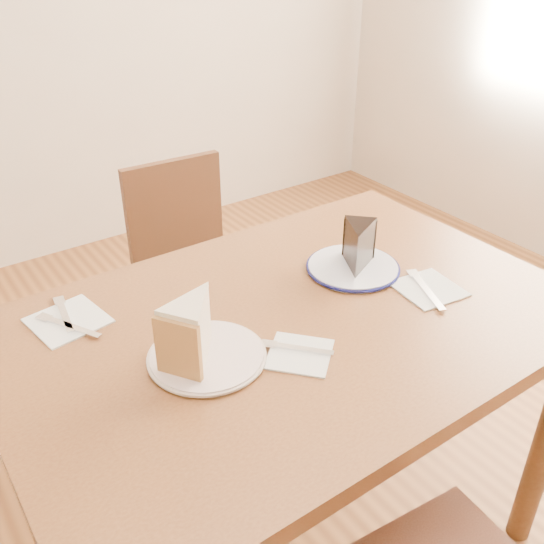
# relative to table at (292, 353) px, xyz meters

# --- Properties ---
(ground) EXTENTS (4.00, 4.00, 0.00)m
(ground) POSITION_rel_table_xyz_m (0.00, 0.00, -0.65)
(ground) COLOR #522E16
(ground) RESTS_ON ground
(table) EXTENTS (1.20, 0.80, 0.75)m
(table) POSITION_rel_table_xyz_m (0.00, 0.00, 0.00)
(table) COLOR #482713
(table) RESTS_ON ground
(chair_far) EXTENTS (0.41, 0.41, 0.80)m
(chair_far) POSITION_rel_table_xyz_m (0.15, 0.74, -0.20)
(chair_far) COLOR #311A0E
(chair_far) RESTS_ON ground
(plate_cream) EXTENTS (0.22, 0.22, 0.01)m
(plate_cream) POSITION_rel_table_xyz_m (-0.22, -0.02, 0.10)
(plate_cream) COLOR silver
(plate_cream) RESTS_ON table
(plate_navy) EXTENTS (0.21, 0.21, 0.01)m
(plate_navy) POSITION_rel_table_xyz_m (0.23, 0.07, 0.10)
(plate_navy) COLOR white
(plate_navy) RESTS_ON table
(carrot_cake) EXTENTS (0.15, 0.14, 0.11)m
(carrot_cake) POSITION_rel_table_xyz_m (-0.23, -0.01, 0.17)
(carrot_cake) COLOR beige
(carrot_cake) RESTS_ON plate_cream
(chocolate_cake) EXTENTS (0.13, 0.13, 0.10)m
(chocolate_cake) POSITION_rel_table_xyz_m (0.23, 0.06, 0.16)
(chocolate_cake) COLOR black
(chocolate_cake) RESTS_ON plate_navy
(napkin_cream) EXTENTS (0.16, 0.16, 0.00)m
(napkin_cream) POSITION_rel_table_xyz_m (-0.07, -0.11, 0.10)
(napkin_cream) COLOR white
(napkin_cream) RESTS_ON table
(napkin_navy) EXTENTS (0.15, 0.15, 0.00)m
(napkin_navy) POSITION_rel_table_xyz_m (0.31, -0.09, 0.10)
(napkin_navy) COLOR white
(napkin_navy) RESTS_ON table
(napkin_spare) EXTENTS (0.16, 0.16, 0.00)m
(napkin_spare) POSITION_rel_table_xyz_m (-0.39, 0.25, 0.10)
(napkin_spare) COLOR white
(napkin_spare) RESTS_ON table
(fork_cream) EXTENTS (0.10, 0.11, 0.00)m
(fork_cream) POSITION_rel_table_xyz_m (-0.06, -0.10, 0.10)
(fork_cream) COLOR silver
(fork_cream) RESTS_ON napkin_cream
(knife_navy) EXTENTS (0.08, 0.16, 0.00)m
(knife_navy) POSITION_rel_table_xyz_m (0.30, -0.10, 0.10)
(knife_navy) COLOR silver
(knife_navy) RESTS_ON napkin_navy
(fork_spare) EXTENTS (0.03, 0.14, 0.00)m
(fork_spare) POSITION_rel_table_xyz_m (-0.39, 0.27, 0.10)
(fork_spare) COLOR silver
(fork_spare) RESTS_ON napkin_spare
(knife_spare) EXTENTS (0.09, 0.15, 0.00)m
(knife_spare) POSITION_rel_table_xyz_m (-0.40, 0.23, 0.10)
(knife_spare) COLOR silver
(knife_spare) RESTS_ON napkin_spare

